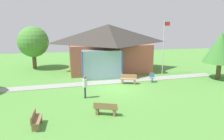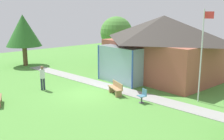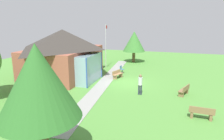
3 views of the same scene
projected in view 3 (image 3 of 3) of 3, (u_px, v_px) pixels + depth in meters
name	position (u px, v px, depth m)	size (l,w,h in m)	color
ground_plane	(126.00, 83.00, 19.78)	(44.00, 44.00, 0.00)	#54933D
pavilion	(64.00, 52.00, 21.67)	(9.52, 7.78, 5.13)	#A35642
footpath	(106.00, 81.00, 20.41)	(21.19, 1.30, 0.03)	#999993
flagpole	(106.00, 44.00, 25.65)	(0.64, 0.08, 5.61)	silver
bench_front_left	(201.00, 113.00, 12.37)	(0.51, 1.52, 0.84)	olive
bench_front_center	(184.00, 90.00, 16.41)	(1.56, 0.95, 0.84)	olive
bench_rear_near_path	(117.00, 74.00, 21.33)	(1.56, 0.89, 0.84)	#9E7A51
patio_chair_lawn_spare	(122.00, 69.00, 23.49)	(0.52, 0.52, 0.86)	teal
visitor_strolling_lawn	(140.00, 83.00, 16.37)	(0.34, 0.34, 1.74)	#2D3347
tree_east_hedge	(134.00, 42.00, 29.13)	(3.25, 3.25, 4.56)	brown
tree_west_hedge	(38.00, 82.00, 8.09)	(3.51, 3.51, 5.15)	brown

